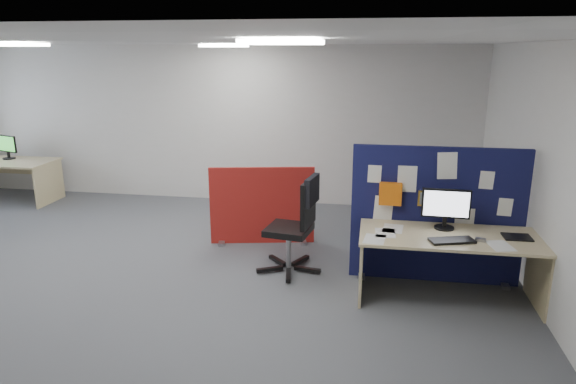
# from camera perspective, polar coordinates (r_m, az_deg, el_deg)

# --- Properties ---
(floor) EXTENTS (9.00, 9.00, 0.00)m
(floor) POSITION_cam_1_polar(r_m,az_deg,el_deg) (6.37, -17.10, -9.41)
(floor) COLOR #515459
(floor) RESTS_ON ground
(ceiling) EXTENTS (9.00, 7.00, 0.02)m
(ceiling) POSITION_cam_1_polar(r_m,az_deg,el_deg) (5.81, -19.28, 15.58)
(ceiling) COLOR white
(ceiling) RESTS_ON wall_back
(wall_back) EXTENTS (9.00, 0.02, 2.70)m
(wall_back) POSITION_cam_1_polar(r_m,az_deg,el_deg) (9.14, -8.06, 7.43)
(wall_back) COLOR silver
(wall_back) RESTS_ON floor
(wall_right) EXTENTS (0.02, 7.00, 2.70)m
(wall_right) POSITION_cam_1_polar(r_m,az_deg,el_deg) (5.57, 27.73, 0.63)
(wall_right) COLOR silver
(wall_right) RESTS_ON floor
(ceiling_lights) EXTENTS (4.10, 4.10, 0.04)m
(ceiling_lights) POSITION_cam_1_polar(r_m,az_deg,el_deg) (6.27, -13.49, 15.66)
(ceiling_lights) COLOR white
(ceiling_lights) RESTS_ON ceiling
(navy_divider) EXTENTS (1.92, 0.30, 1.59)m
(navy_divider) POSITION_cam_1_polar(r_m,az_deg,el_deg) (6.06, 15.98, -2.51)
(navy_divider) COLOR #0E1336
(navy_divider) RESTS_ON floor
(main_desk) EXTENTS (1.89, 0.84, 0.73)m
(main_desk) POSITION_cam_1_polar(r_m,az_deg,el_deg) (5.76, 17.41, -6.01)
(main_desk) COLOR beige
(main_desk) RESTS_ON floor
(monitor_main) EXTENTS (0.51, 0.21, 0.44)m
(monitor_main) POSITION_cam_1_polar(r_m,az_deg,el_deg) (5.78, 17.13, -1.60)
(monitor_main) COLOR black
(monitor_main) RESTS_ON main_desk
(keyboard) EXTENTS (0.48, 0.30, 0.02)m
(keyboard) POSITION_cam_1_polar(r_m,az_deg,el_deg) (5.49, 17.75, -5.16)
(keyboard) COLOR black
(keyboard) RESTS_ON main_desk
(mouse) EXTENTS (0.11, 0.09, 0.03)m
(mouse) POSITION_cam_1_polar(r_m,az_deg,el_deg) (5.60, 20.60, -4.98)
(mouse) COLOR gray
(mouse) RESTS_ON main_desk
(paper_tray) EXTENTS (0.29, 0.23, 0.01)m
(paper_tray) POSITION_cam_1_polar(r_m,az_deg,el_deg) (5.84, 24.10, -4.59)
(paper_tray) COLOR black
(paper_tray) RESTS_ON main_desk
(red_divider) EXTENTS (1.42, 0.33, 1.08)m
(red_divider) POSITION_cam_1_polar(r_m,az_deg,el_deg) (7.08, -2.89, -1.61)
(red_divider) COLOR #A7151B
(red_divider) RESTS_ON floor
(second_desk) EXTENTS (1.75, 0.87, 0.73)m
(second_desk) POSITION_cam_1_polar(r_m,az_deg,el_deg) (10.40, -28.84, 2.19)
(second_desk) COLOR beige
(second_desk) RESTS_ON floor
(monitor_second) EXTENTS (0.45, 0.21, 0.42)m
(monitor_second) POSITION_cam_1_polar(r_m,az_deg,el_deg) (10.42, -28.74, 4.50)
(monitor_second) COLOR black
(monitor_second) RESTS_ON second_desk
(office_chair) EXTENTS (0.78, 0.78, 1.18)m
(office_chair) POSITION_cam_1_polar(r_m,az_deg,el_deg) (6.09, 1.16, -3.04)
(office_chair) COLOR black
(office_chair) RESTS_ON floor
(desk_papers) EXTENTS (1.49, 0.68, 0.00)m
(desk_papers) POSITION_cam_1_polar(r_m,az_deg,el_deg) (5.53, 13.61, -4.81)
(desk_papers) COLOR white
(desk_papers) RESTS_ON main_desk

